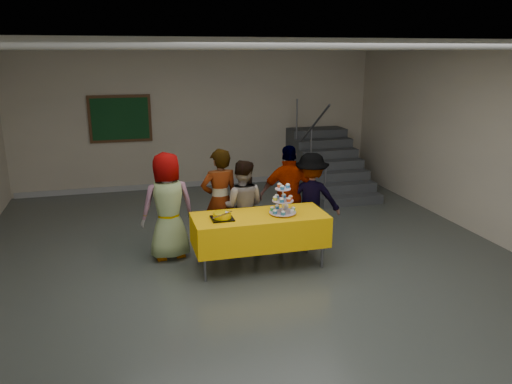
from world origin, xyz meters
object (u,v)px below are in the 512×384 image
schoolchild_a (168,206)px  schoolchild_e (311,199)px  schoolchild_b (220,201)px  bear_cake (222,215)px  noticeboard (120,119)px  staircase (325,166)px  schoolchild_d (289,196)px  bake_table (260,229)px  cupcake_stand (283,203)px  schoolchild_c (242,206)px

schoolchild_a → schoolchild_e: (2.23, 0.01, -0.06)m
schoolchild_a → schoolchild_b: bearing=174.5°
bear_cake → noticeboard: bearing=105.0°
schoolchild_a → schoolchild_b: size_ratio=0.99×
staircase → noticeboard: (-4.38, 0.84, 1.11)m
bear_cake → schoolchild_d: size_ratio=0.22×
bear_cake → bake_table: bearing=3.7°
schoolchild_a → bake_table: bearing=141.9°
schoolchild_b → noticeboard: 4.21m
cupcake_stand → staircase: (2.27, 3.84, -0.45)m
noticeboard → schoolchild_c: bearing=-67.1°
staircase → noticeboard: 4.59m
schoolchild_e → schoolchild_b: bearing=14.7°
schoolchild_b → schoolchild_e: (1.45, -0.04, -0.07)m
cupcake_stand → bear_cake: (-0.86, 0.02, -0.11)m
schoolchild_a → schoolchild_d: 1.89m
schoolchild_b → schoolchild_d: 1.11m
schoolchild_b → schoolchild_e: size_ratio=1.09×
cupcake_stand → staircase: staircase is taller
schoolchild_a → noticeboard: 4.09m
bake_table → bear_cake: bear_cake is taller
bear_cake → schoolchild_e: (1.57, 0.71, -0.09)m
bake_table → schoolchild_e: size_ratio=1.28×
bake_table → schoolchild_b: schoolchild_b is taller
schoolchild_b → bake_table: bearing=114.7°
bake_table → schoolchild_d: (0.68, 0.72, 0.24)m
schoolchild_c → noticeboard: noticeboard is taller
cupcake_stand → schoolchild_e: bearing=45.8°
bake_table → bear_cake: 0.61m
schoolchild_e → bear_cake: bearing=40.7°
schoolchild_b → noticeboard: noticeboard is taller
schoolchild_b → bear_cake: bearing=74.9°
bear_cake → schoolchild_d: schoolchild_d is taller
schoolchild_a → staircase: bearing=-150.1°
schoolchild_a → schoolchild_b: schoolchild_b is taller
schoolchild_b → staircase: 4.31m
bake_table → schoolchild_d: bearing=46.4°
bear_cake → noticeboard: size_ratio=0.28×
schoolchild_a → schoolchild_d: (1.89, 0.06, -0.00)m
staircase → schoolchild_d: bearing=-121.8°
schoolchild_a → staircase: (3.80, 3.13, -0.31)m
bake_table → schoolchild_e: (1.02, 0.67, 0.18)m
schoolchild_b → noticeboard: bearing=-76.7°
schoolchild_d → noticeboard: bearing=-46.8°
bake_table → schoolchild_e: bearing=33.3°
bake_table → schoolchild_b: size_ratio=1.17×
bake_table → cupcake_stand: cupcake_stand is taller
schoolchild_b → staircase: size_ratio=0.67×
bake_table → cupcake_stand: (0.32, -0.05, 0.38)m
staircase → bake_table: bearing=-124.4°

